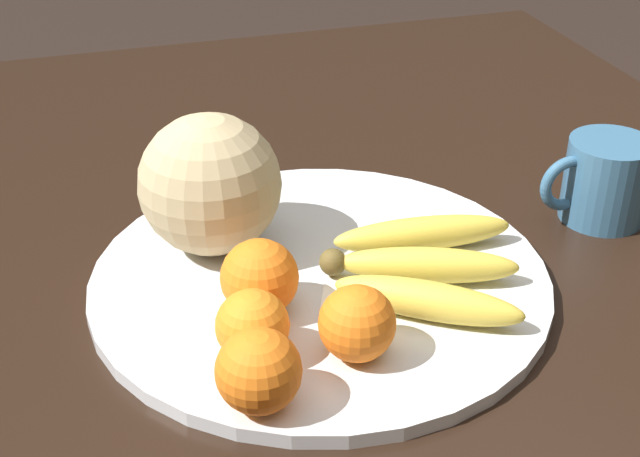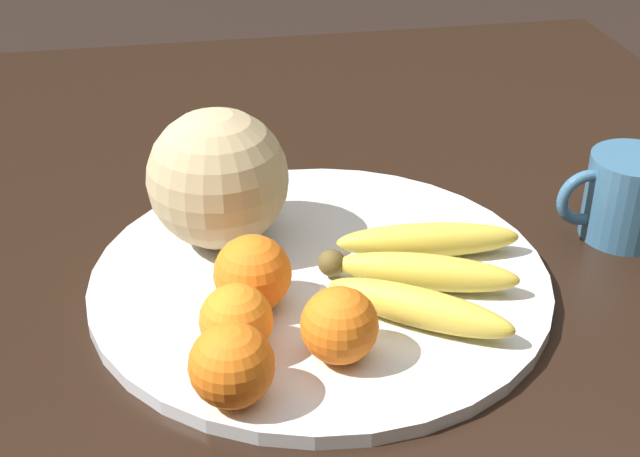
{
  "view_description": "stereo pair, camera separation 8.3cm",
  "coord_description": "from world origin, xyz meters",
  "px_view_note": "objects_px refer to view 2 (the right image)",
  "views": [
    {
      "loc": [
        0.62,
        -0.25,
        1.23
      ],
      "look_at": [
        -0.06,
        -0.04,
        0.8
      ],
      "focal_mm": 50.0,
      "sensor_mm": 36.0,
      "label": 1
    },
    {
      "loc": [
        0.63,
        -0.17,
        1.23
      ],
      "look_at": [
        -0.06,
        -0.04,
        0.8
      ],
      "focal_mm": 50.0,
      "sensor_mm": 36.0,
      "label": 2
    }
  ],
  "objects_px": {
    "kitchen_table": "(375,386)",
    "orange_front_left": "(253,274)",
    "orange_back_left": "(236,321)",
    "banana_bunch": "(422,272)",
    "orange_front_right": "(339,325)",
    "produce_tag": "(329,298)",
    "fruit_bowl": "(320,279)",
    "ceramic_mug": "(626,197)",
    "melon": "(218,178)",
    "orange_mid_center": "(232,365)"
  },
  "relations": [
    {
      "from": "banana_bunch",
      "to": "fruit_bowl",
      "type": "bearing_deg",
      "value": 175.22
    },
    {
      "from": "orange_back_left",
      "to": "produce_tag",
      "type": "height_order",
      "value": "orange_back_left"
    },
    {
      "from": "fruit_bowl",
      "to": "banana_bunch",
      "type": "height_order",
      "value": "banana_bunch"
    },
    {
      "from": "orange_front_right",
      "to": "orange_mid_center",
      "type": "height_order",
      "value": "orange_mid_center"
    },
    {
      "from": "orange_front_right",
      "to": "orange_back_left",
      "type": "height_order",
      "value": "orange_front_right"
    },
    {
      "from": "melon",
      "to": "orange_front_left",
      "type": "relative_size",
      "value": 1.99
    },
    {
      "from": "fruit_bowl",
      "to": "produce_tag",
      "type": "distance_m",
      "value": 0.04
    },
    {
      "from": "orange_back_left",
      "to": "produce_tag",
      "type": "xyz_separation_m",
      "value": [
        -0.06,
        0.09,
        -0.03
      ]
    },
    {
      "from": "fruit_bowl",
      "to": "melon",
      "type": "relative_size",
      "value": 3.15
    },
    {
      "from": "fruit_bowl",
      "to": "ceramic_mug",
      "type": "relative_size",
      "value": 3.51
    },
    {
      "from": "orange_front_left",
      "to": "orange_front_right",
      "type": "distance_m",
      "value": 0.1
    },
    {
      "from": "banana_bunch",
      "to": "produce_tag",
      "type": "height_order",
      "value": "banana_bunch"
    },
    {
      "from": "kitchen_table",
      "to": "orange_mid_center",
      "type": "distance_m",
      "value": 0.21
    },
    {
      "from": "orange_front_left",
      "to": "orange_front_right",
      "type": "xyz_separation_m",
      "value": [
        0.08,
        0.06,
        -0.0
      ]
    },
    {
      "from": "orange_back_left",
      "to": "ceramic_mug",
      "type": "distance_m",
      "value": 0.44
    },
    {
      "from": "banana_bunch",
      "to": "kitchen_table",
      "type": "bearing_deg",
      "value": -134.02
    },
    {
      "from": "orange_front_left",
      "to": "melon",
      "type": "bearing_deg",
      "value": -171.02
    },
    {
      "from": "melon",
      "to": "fruit_bowl",
      "type": "bearing_deg",
      "value": 47.9
    },
    {
      "from": "orange_front_left",
      "to": "ceramic_mug",
      "type": "distance_m",
      "value": 0.4
    },
    {
      "from": "kitchen_table",
      "to": "orange_front_left",
      "type": "height_order",
      "value": "orange_front_left"
    },
    {
      "from": "melon",
      "to": "orange_back_left",
      "type": "distance_m",
      "value": 0.19
    },
    {
      "from": "melon",
      "to": "orange_front_right",
      "type": "distance_m",
      "value": 0.22
    },
    {
      "from": "kitchen_table",
      "to": "orange_front_left",
      "type": "xyz_separation_m",
      "value": [
        -0.02,
        -0.11,
        0.13
      ]
    },
    {
      "from": "ceramic_mug",
      "to": "orange_mid_center",
      "type": "bearing_deg",
      "value": -64.95
    },
    {
      "from": "orange_front_left",
      "to": "ceramic_mug",
      "type": "height_order",
      "value": "ceramic_mug"
    },
    {
      "from": "kitchen_table",
      "to": "melon",
      "type": "relative_size",
      "value": 11.37
    },
    {
      "from": "fruit_bowl",
      "to": "produce_tag",
      "type": "relative_size",
      "value": 6.0
    },
    {
      "from": "orange_mid_center",
      "to": "produce_tag",
      "type": "height_order",
      "value": "orange_mid_center"
    },
    {
      "from": "banana_bunch",
      "to": "orange_front_right",
      "type": "distance_m",
      "value": 0.13
    },
    {
      "from": "orange_front_right",
      "to": "fruit_bowl",
      "type": "bearing_deg",
      "value": 177.03
    },
    {
      "from": "orange_front_left",
      "to": "orange_back_left",
      "type": "relative_size",
      "value": 1.13
    },
    {
      "from": "kitchen_table",
      "to": "orange_front_left",
      "type": "distance_m",
      "value": 0.17
    },
    {
      "from": "orange_front_right",
      "to": "ceramic_mug",
      "type": "relative_size",
      "value": 0.52
    },
    {
      "from": "banana_bunch",
      "to": "orange_front_left",
      "type": "height_order",
      "value": "orange_front_left"
    },
    {
      "from": "banana_bunch",
      "to": "ceramic_mug",
      "type": "distance_m",
      "value": 0.25
    },
    {
      "from": "orange_mid_center",
      "to": "fruit_bowl",
      "type": "bearing_deg",
      "value": 148.83
    },
    {
      "from": "banana_bunch",
      "to": "produce_tag",
      "type": "distance_m",
      "value": 0.09
    },
    {
      "from": "orange_front_left",
      "to": "produce_tag",
      "type": "relative_size",
      "value": 0.96
    },
    {
      "from": "fruit_bowl",
      "to": "banana_bunch",
      "type": "xyz_separation_m",
      "value": [
        0.04,
        0.09,
        0.03
      ]
    },
    {
      "from": "orange_front_left",
      "to": "orange_back_left",
      "type": "distance_m",
      "value": 0.06
    },
    {
      "from": "produce_tag",
      "to": "ceramic_mug",
      "type": "bearing_deg",
      "value": 126.36
    },
    {
      "from": "orange_mid_center",
      "to": "ceramic_mug",
      "type": "distance_m",
      "value": 0.47
    },
    {
      "from": "banana_bunch",
      "to": "orange_front_left",
      "type": "relative_size",
      "value": 3.01
    },
    {
      "from": "produce_tag",
      "to": "orange_front_left",
      "type": "bearing_deg",
      "value": -68.93
    },
    {
      "from": "produce_tag",
      "to": "fruit_bowl",
      "type": "bearing_deg",
      "value": -156.78
    },
    {
      "from": "banana_bunch",
      "to": "orange_mid_center",
      "type": "bearing_deg",
      "value": -126.7
    },
    {
      "from": "orange_front_right",
      "to": "banana_bunch",
      "type": "bearing_deg",
      "value": 131.72
    },
    {
      "from": "kitchen_table",
      "to": "orange_front_right",
      "type": "relative_size",
      "value": 24.41
    },
    {
      "from": "orange_back_left",
      "to": "produce_tag",
      "type": "relative_size",
      "value": 0.85
    },
    {
      "from": "orange_front_left",
      "to": "fruit_bowl",
      "type": "bearing_deg",
      "value": 121.2
    }
  ]
}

